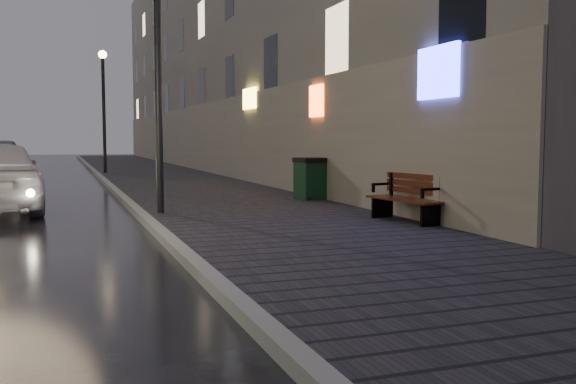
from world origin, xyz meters
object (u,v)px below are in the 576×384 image
at_px(lamp_near, 158,47).
at_px(bench, 409,198).
at_px(lamp_far, 104,96).
at_px(car_far, 3,152).
at_px(trash_bin, 310,178).

bearing_deg(lamp_near, bench, -35.59).
distance_m(lamp_near, bench, 5.78).
xyz_separation_m(lamp_far, car_far, (-5.02, 12.99, -2.68)).
relative_size(lamp_far, bench, 2.99).
relative_size(bench, trash_bin, 1.72).
bearing_deg(bench, lamp_far, 93.56).
height_order(lamp_near, car_far, lamp_near).
height_order(lamp_near, lamp_far, same).
height_order(bench, car_far, car_far).
height_order(trash_bin, car_far, car_far).
bearing_deg(car_far, lamp_near, 101.57).
xyz_separation_m(bench, trash_bin, (-0.12, 4.55, 0.09)).
height_order(lamp_near, bench, lamp_near).
bearing_deg(bench, lamp_near, 135.84).
xyz_separation_m(lamp_near, car_far, (-5.02, 28.99, -2.68)).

